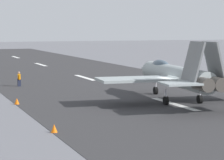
% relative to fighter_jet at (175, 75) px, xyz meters
% --- Properties ---
extents(ground_plane, '(400.00, 400.00, 0.00)m').
position_rel_fighter_jet_xyz_m(ground_plane, '(-1.67, 0.87, -2.40)').
color(ground_plane, slate).
extents(runway_strip, '(240.00, 26.00, 0.02)m').
position_rel_fighter_jet_xyz_m(runway_strip, '(-1.69, 0.87, -2.39)').
color(runway_strip, '#302F31').
rests_on(runway_strip, ground).
extents(fighter_jet, '(17.80, 15.00, 5.60)m').
position_rel_fighter_jet_xyz_m(fighter_jet, '(0.00, 0.00, 0.00)').
color(fighter_jet, '#98A2A3').
rests_on(fighter_jet, ground).
extents(crew_person, '(0.70, 0.36, 1.69)m').
position_rel_fighter_jet_xyz_m(crew_person, '(16.76, 10.96, -1.55)').
color(crew_person, '#1E2338').
rests_on(crew_person, ground).
extents(marker_cone_near, '(0.44, 0.44, 0.55)m').
position_rel_fighter_jet_xyz_m(marker_cone_near, '(-9.30, 13.72, -2.12)').
color(marker_cone_near, orange).
rests_on(marker_cone_near, ground).
extents(marker_cone_mid, '(0.44, 0.44, 0.55)m').
position_rel_fighter_jet_xyz_m(marker_cone_mid, '(3.42, 13.72, -2.12)').
color(marker_cone_mid, orange).
rests_on(marker_cone_mid, ground).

